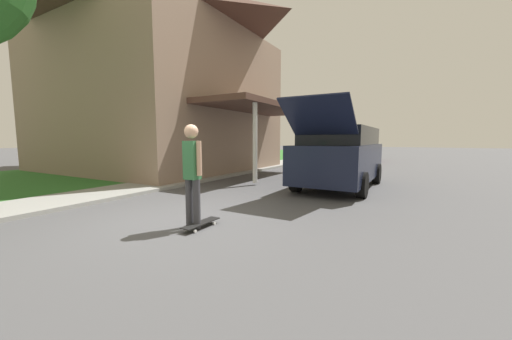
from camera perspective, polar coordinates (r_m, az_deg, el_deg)
name	(u,v)px	position (r m, az deg, el deg)	size (l,w,h in m)	color
ground_plane	(176,221)	(5.79, -15.67, -9.72)	(120.00, 120.00, 0.00)	#49494C
lawn	(149,169)	(15.62, -20.58, 0.18)	(10.00, 80.00, 0.08)	#2D6B28
sidewalk	(218,174)	(12.56, -7.67, -0.80)	(1.80, 80.00, 0.10)	gray
house	(160,74)	(16.19, -18.74, 17.65)	(12.37, 9.75, 9.27)	#89705B
suv_parked	(341,155)	(9.63, 16.58, 2.83)	(2.11, 5.36, 2.57)	black
car_down_street	(363,152)	(22.16, 20.67, 3.38)	(1.91, 4.38, 1.31)	maroon
skateboarder	(192,170)	(5.06, -12.65, -0.08)	(0.41, 0.24, 1.81)	#38383D
skateboard	(201,223)	(5.21, -10.94, -10.43)	(0.22, 0.84, 0.10)	black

